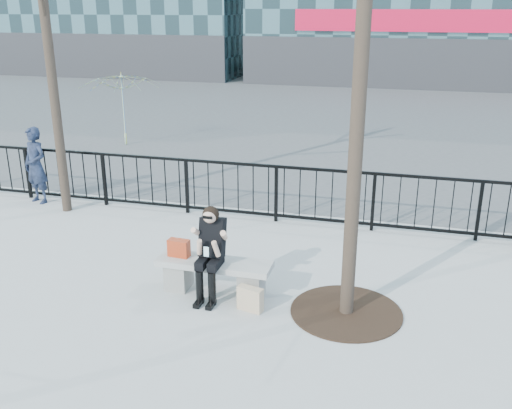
# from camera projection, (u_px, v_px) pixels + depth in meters

# --- Properties ---
(ground) EXTENTS (120.00, 120.00, 0.00)m
(ground) POSITION_uv_depth(u_px,v_px,m) (215.00, 292.00, 8.22)
(ground) COLOR #A7A7A2
(ground) RESTS_ON ground
(street_surface) EXTENTS (60.00, 23.00, 0.01)m
(street_surface) POSITION_uv_depth(u_px,v_px,m) (342.00, 112.00, 21.88)
(street_surface) COLOR #474747
(street_surface) RESTS_ON ground
(railing) EXTENTS (14.00, 0.06, 1.10)m
(railing) POSITION_uv_depth(u_px,v_px,m) (266.00, 193.00, 10.77)
(railing) COLOR black
(railing) RESTS_ON ground
(tree_grate) EXTENTS (1.50, 1.50, 0.02)m
(tree_grate) POSITION_uv_depth(u_px,v_px,m) (346.00, 312.00, 7.66)
(tree_grate) COLOR black
(tree_grate) RESTS_ON ground
(bench_main) EXTENTS (1.65, 0.46, 0.49)m
(bench_main) POSITION_uv_depth(u_px,v_px,m) (214.00, 273.00, 8.12)
(bench_main) COLOR slate
(bench_main) RESTS_ON ground
(seated_woman) EXTENTS (0.50, 0.64, 1.34)m
(seated_woman) POSITION_uv_depth(u_px,v_px,m) (210.00, 254.00, 7.85)
(seated_woman) COLOR black
(seated_woman) RESTS_ON ground
(handbag) EXTENTS (0.32, 0.17, 0.25)m
(handbag) POSITION_uv_depth(u_px,v_px,m) (179.00, 248.00, 8.17)
(handbag) COLOR #B23416
(handbag) RESTS_ON bench_main
(shopping_bag) EXTENTS (0.38, 0.22, 0.34)m
(shopping_bag) POSITION_uv_depth(u_px,v_px,m) (250.00, 299.00, 7.67)
(shopping_bag) COLOR beige
(shopping_bag) RESTS_ON ground
(standing_man) EXTENTS (0.67, 0.54, 1.59)m
(standing_man) POSITION_uv_depth(u_px,v_px,m) (36.00, 165.00, 11.70)
(standing_man) COLOR black
(standing_man) RESTS_ON ground
(vendor_umbrella) EXTENTS (2.71, 2.75, 2.12)m
(vendor_umbrella) POSITION_uv_depth(u_px,v_px,m) (122.00, 109.00, 16.42)
(vendor_umbrella) COLOR yellow
(vendor_umbrella) RESTS_ON ground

